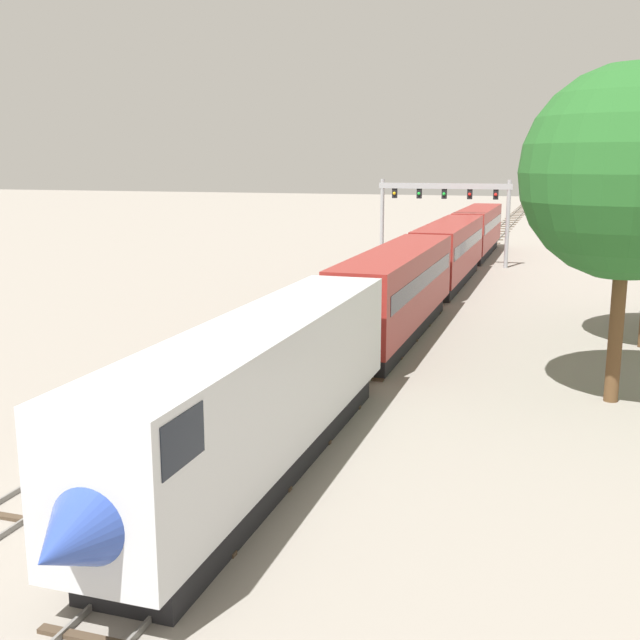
% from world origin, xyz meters
% --- Properties ---
extents(ground_plane, '(400.00, 400.00, 0.00)m').
position_xyz_m(ground_plane, '(0.00, 0.00, 0.00)').
color(ground_plane, gray).
extents(track_main, '(2.60, 200.00, 0.16)m').
position_xyz_m(track_main, '(2.00, 60.00, 0.07)').
color(track_main, slate).
rests_on(track_main, ground).
extents(track_near, '(2.60, 160.00, 0.16)m').
position_xyz_m(track_near, '(-3.50, 40.00, 0.07)').
color(track_near, slate).
rests_on(track_near, ground).
extents(passenger_train, '(3.04, 78.28, 4.80)m').
position_xyz_m(passenger_train, '(2.00, 32.64, 2.60)').
color(passenger_train, silver).
rests_on(passenger_train, ground).
extents(signal_gantry, '(12.10, 0.49, 7.83)m').
position_xyz_m(signal_gantry, '(-0.25, 53.05, 5.77)').
color(signal_gantry, '#999BA0').
rests_on(signal_gantry, ground).
extents(trackside_tree_right, '(8.21, 8.21, 13.14)m').
position_xyz_m(trackside_tree_right, '(12.65, 14.04, 9.01)').
color(trackside_tree_right, brown).
rests_on(trackside_tree_right, ground).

